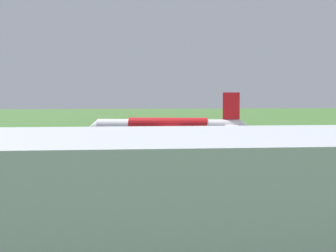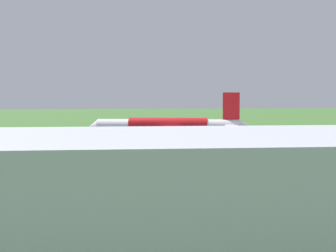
% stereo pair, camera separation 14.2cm
% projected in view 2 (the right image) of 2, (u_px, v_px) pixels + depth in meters
% --- Properties ---
extents(ground_plane, '(800.00, 800.00, 0.00)m').
position_uv_depth(ground_plane, '(162.00, 139.00, 180.56)').
color(ground_plane, '#3D662D').
extents(runway_asphalt, '(600.00, 33.76, 0.06)m').
position_uv_depth(runway_asphalt, '(162.00, 139.00, 180.56)').
color(runway_asphalt, '#38383D').
rests_on(runway_asphalt, ground).
extents(apron_concrete, '(440.00, 110.00, 0.05)m').
position_uv_depth(apron_concrete, '(192.00, 162.00, 119.27)').
color(apron_concrete, gray).
rests_on(apron_concrete, ground).
extents(grass_verge_foreground, '(600.00, 80.00, 0.04)m').
position_uv_depth(grass_verge_foreground, '(151.00, 131.00, 221.75)').
color(grass_verge_foreground, '#346B27').
rests_on(grass_verge_foreground, ground).
extents(airliner_main, '(53.76, 44.29, 15.88)m').
position_uv_depth(airliner_main, '(169.00, 126.00, 180.52)').
color(airliner_main, white).
rests_on(airliner_main, ground).
extents(terminal_building, '(150.00, 25.38, 33.06)m').
position_uv_depth(terminal_building, '(214.00, 195.00, 48.39)').
color(terminal_building, '#B2B7C1').
rests_on(terminal_building, ground).
extents(service_truck_baggage, '(6.18, 4.72, 2.65)m').
position_uv_depth(service_truck_baggage, '(147.00, 147.00, 138.87)').
color(service_truck_baggage, '#B21914').
rests_on(service_truck_baggage, ground).
extents(service_car_followme, '(4.56, 3.07, 1.62)m').
position_uv_depth(service_car_followme, '(238.00, 147.00, 144.16)').
color(service_car_followme, '#B21914').
rests_on(service_car_followme, ground).
extents(service_truck_fuel, '(5.64, 5.74, 2.65)m').
position_uv_depth(service_truck_fuel, '(252.00, 142.00, 153.88)').
color(service_truck_fuel, silver).
rests_on(service_truck_fuel, ground).
extents(no_stopping_sign, '(0.60, 0.10, 2.32)m').
position_uv_depth(no_stopping_sign, '(122.00, 128.00, 219.48)').
color(no_stopping_sign, slate).
rests_on(no_stopping_sign, ground).
extents(traffic_cone_orange, '(0.40, 0.40, 0.55)m').
position_uv_depth(traffic_cone_orange, '(108.00, 131.00, 220.92)').
color(traffic_cone_orange, orange).
rests_on(traffic_cone_orange, ground).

